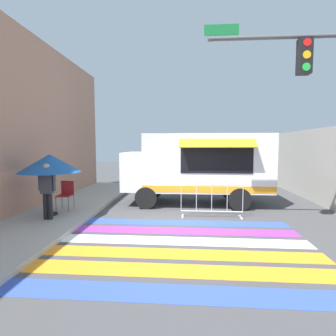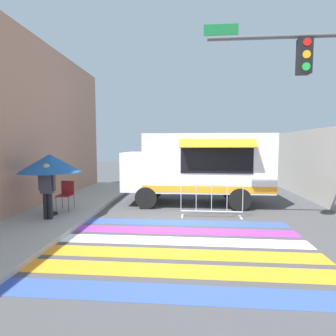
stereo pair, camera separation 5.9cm
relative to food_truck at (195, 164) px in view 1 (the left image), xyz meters
name	(u,v)px [view 1 (the left image)]	position (x,y,z in m)	size (l,w,h in m)	color
ground_plane	(177,228)	(-0.58, -3.17, -1.58)	(60.00, 60.00, 0.00)	#424244
sidewalk_left	(9,222)	(-5.56, -3.17, -1.52)	(4.40, 16.00, 0.12)	#A8A59E
concrete_wall_right	(328,167)	(4.95, -0.17, -0.08)	(0.20, 16.00, 3.00)	#A39E93
crosswalk_painted	(175,247)	(-0.58, -4.54, -1.58)	(6.40, 4.36, 0.01)	#334FB2
food_truck	(195,164)	(0.00, 0.00, 0.00)	(5.62, 2.56, 2.76)	white
traffic_signal_pole	(324,89)	(3.23, -3.13, 2.20)	(3.98, 0.29, 5.60)	#515456
patio_umbrella	(50,163)	(-4.59, -2.50, 0.18)	(1.88, 1.88, 1.93)	black
folding_chair	(66,192)	(-4.45, -1.77, -0.86)	(0.45, 0.45, 0.98)	#4C4C51
vendor_person	(47,188)	(-4.44, -2.99, -0.51)	(0.53, 0.22, 1.67)	black
barricade_front	(212,201)	(0.48, -1.95, -1.05)	(2.00, 0.44, 1.07)	#B7BABF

